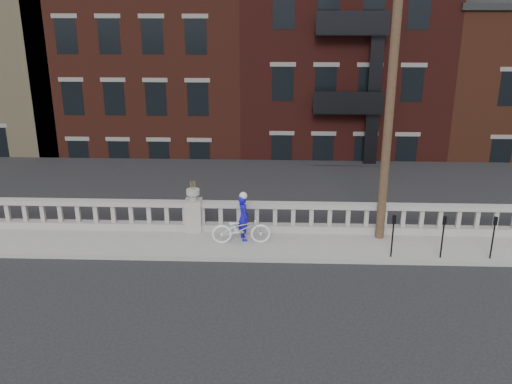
# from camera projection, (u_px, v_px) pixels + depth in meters

# --- Properties ---
(ground) EXTENTS (120.00, 120.00, 0.00)m
(ground) POSITION_uv_depth(u_px,v_px,m) (175.00, 292.00, 15.73)
(ground) COLOR black
(ground) RESTS_ON ground
(sidewalk) EXTENTS (32.00, 2.20, 0.15)m
(sidewalk) POSITION_uv_depth(u_px,v_px,m) (190.00, 244.00, 18.53)
(sidewalk) COLOR gray
(sidewalk) RESTS_ON ground
(balustrade) EXTENTS (28.00, 0.34, 1.03)m
(balustrade) POSITION_uv_depth(u_px,v_px,m) (194.00, 217.00, 19.23)
(balustrade) COLOR gray
(balustrade) RESTS_ON sidewalk
(planter_pedestal) EXTENTS (0.55, 0.55, 1.76)m
(planter_pedestal) POSITION_uv_depth(u_px,v_px,m) (194.00, 211.00, 19.17)
(planter_pedestal) COLOR gray
(planter_pedestal) RESTS_ON sidewalk
(lower_level) EXTENTS (80.00, 44.00, 20.80)m
(lower_level) POSITION_uv_depth(u_px,v_px,m) (243.00, 75.00, 36.50)
(lower_level) COLOR #605E59
(lower_level) RESTS_ON ground
(utility_pole) EXTENTS (1.60, 0.28, 10.00)m
(utility_pole) POSITION_uv_depth(u_px,v_px,m) (392.00, 83.00, 17.13)
(utility_pole) COLOR #422D1E
(utility_pole) RESTS_ON sidewalk
(parking_meter_a) EXTENTS (0.10, 0.09, 1.36)m
(parking_meter_a) POSITION_uv_depth(u_px,v_px,m) (393.00, 231.00, 17.19)
(parking_meter_a) COLOR black
(parking_meter_a) RESTS_ON sidewalk
(parking_meter_b) EXTENTS (0.10, 0.09, 1.36)m
(parking_meter_b) POSITION_uv_depth(u_px,v_px,m) (443.00, 232.00, 17.13)
(parking_meter_b) COLOR black
(parking_meter_b) RESTS_ON sidewalk
(parking_meter_c) EXTENTS (0.10, 0.09, 1.36)m
(parking_meter_c) POSITION_uv_depth(u_px,v_px,m) (494.00, 233.00, 17.08)
(parking_meter_c) COLOR black
(parking_meter_c) RESTS_ON sidewalk
(bicycle) EXTENTS (1.93, 0.80, 0.99)m
(bicycle) POSITION_uv_depth(u_px,v_px,m) (241.00, 229.00, 18.26)
(bicycle) COLOR white
(bicycle) RESTS_ON sidewalk
(cyclist) EXTENTS (0.53, 0.65, 1.53)m
(cyclist) POSITION_uv_depth(u_px,v_px,m) (243.00, 218.00, 18.43)
(cyclist) COLOR #140CBE
(cyclist) RESTS_ON sidewalk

